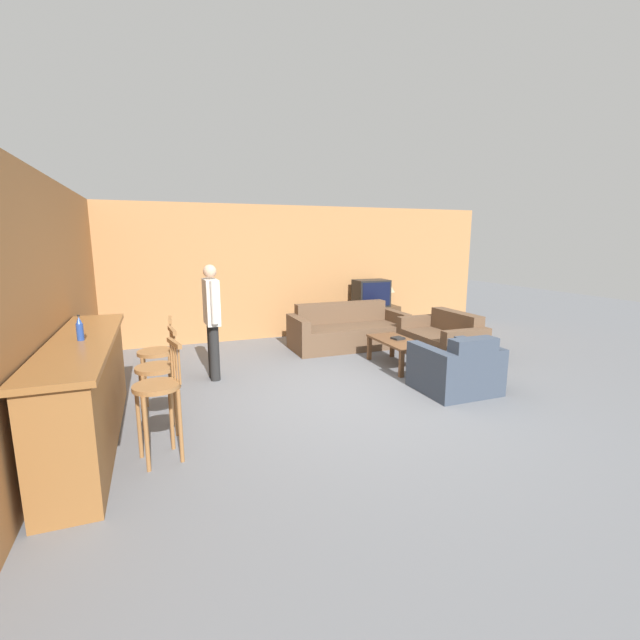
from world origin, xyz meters
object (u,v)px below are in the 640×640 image
bar_chair_near (159,396)px  book_on_table (398,338)px  bar_chair_mid (158,376)px  tv (371,293)px  person_by_window (212,316)px  coffee_table (397,344)px  bar_chair_far (158,360)px  bottle (80,329)px  table_lamp (388,287)px  armchair_near (456,370)px  tv_unit (370,320)px  loveseat_right (442,341)px  couch_far (347,332)px

bar_chair_near → book_on_table: 3.94m
bar_chair_mid → tv: bearing=39.2°
person_by_window → coffee_table: bearing=-8.4°
bar_chair_mid → bar_chair_far: size_ratio=1.00×
bottle → table_lamp: (5.20, 3.46, -0.19)m
bar_chair_near → tv: 5.77m
bar_chair_mid → armchair_near: bar_chair_mid is taller
armchair_near → tv_unit: bearing=80.7°
bar_chair_far → tv_unit: 5.01m
armchair_near → book_on_table: (-0.09, 1.30, 0.15)m
bar_chair_mid → bar_chair_far: same height
bar_chair_near → coffee_table: 3.88m
bar_chair_far → tv_unit: (4.17, 2.76, -0.31)m
bar_chair_mid → person_by_window: (0.73, 1.57, 0.31)m
bar_chair_near → person_by_window: bearing=71.3°
person_by_window → bar_chair_far: bearing=-128.2°
person_by_window → bottle: bearing=-130.1°
tv → book_on_table: bearing=-106.9°
book_on_table → tv_unit: bearing=73.1°
loveseat_right → armchair_near: bearing=-120.5°
bar_chair_near → person_by_window: 2.29m
bottle → book_on_table: (4.14, 1.27, -0.71)m
bar_chair_near → book_on_table: (3.50, 1.80, -0.17)m
armchair_near → tv_unit: armchair_near is taller
bar_chair_mid → book_on_table: (3.50, 1.22, -0.17)m
tv_unit → tv: size_ratio=1.64×
bar_chair_mid → book_on_table: 3.71m
couch_far → armchair_near: size_ratio=2.26×
bar_chair_near → table_lamp: size_ratio=2.13×
tv → coffee_table: bearing=-107.7°
book_on_table → loveseat_right: bearing=8.1°
bar_chair_mid → tv_unit: (4.17, 3.40, -0.31)m
armchair_near → coffee_table: 1.25m
table_lamp → couch_far: bearing=-147.4°
armchair_near → bar_chair_far: bearing=168.7°
tv_unit → bottle: size_ratio=4.71×
bar_chair_near → coffee_table: size_ratio=1.01×
tv → table_lamp: size_ratio=1.36×
bar_chair_mid → bar_chair_far: (0.00, 0.64, 0.00)m
bar_chair_far → person_by_window: size_ratio=0.67×
bar_chair_near → coffee_table: bar_chair_near is taller
bar_chair_far → tv_unit: bar_chair_far is taller
bar_chair_near → book_on_table: bar_chair_near is taller
couch_far → tv_unit: size_ratio=1.86×
tv → book_on_table: (-0.66, -2.18, -0.42)m
bar_chair_mid → bar_chair_far: bearing=90.0°
tv_unit → person_by_window: bearing=-152.0°
table_lamp → loveseat_right: bearing=-93.3°
coffee_table → bottle: bottle is taller
bar_chair_near → coffee_table: (3.46, 1.75, -0.25)m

